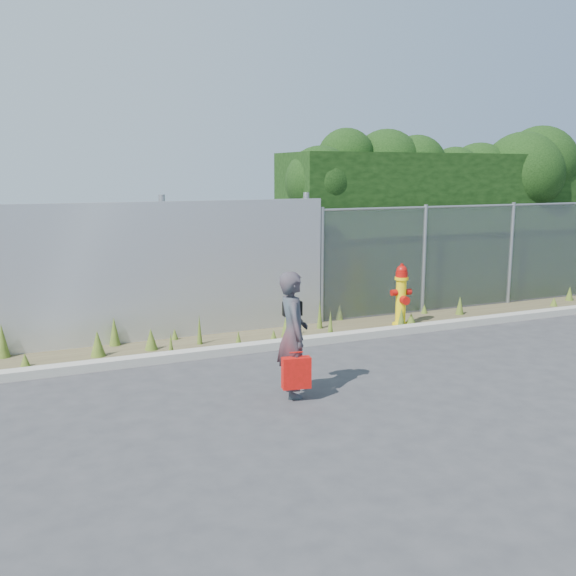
# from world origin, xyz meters

# --- Properties ---
(ground) EXTENTS (80.00, 80.00, 0.00)m
(ground) POSITION_xyz_m (0.00, 0.00, 0.00)
(ground) COLOR #353437
(ground) RESTS_ON ground
(curb) EXTENTS (16.00, 0.22, 0.12)m
(curb) POSITION_xyz_m (0.00, 1.80, 0.06)
(curb) COLOR #A29E92
(curb) RESTS_ON ground
(weed_strip) EXTENTS (16.00, 1.32, 0.51)m
(weed_strip) POSITION_xyz_m (-0.66, 2.42, 0.10)
(weed_strip) COLOR #4D442C
(weed_strip) RESTS_ON ground
(corrugated_fence) EXTENTS (8.50, 0.21, 2.30)m
(corrugated_fence) POSITION_xyz_m (-3.25, 3.01, 1.10)
(corrugated_fence) COLOR #B6B8BE
(corrugated_fence) RESTS_ON ground
(chainlink_fence) EXTENTS (6.50, 0.07, 2.05)m
(chainlink_fence) POSITION_xyz_m (4.25, 3.00, 1.03)
(chainlink_fence) COLOR gray
(chainlink_fence) RESTS_ON ground
(hedge) EXTENTS (7.45, 2.02, 3.63)m
(hedge) POSITION_xyz_m (4.65, 4.00, 1.96)
(hedge) COLOR black
(hedge) RESTS_ON ground
(fire_hydrant) EXTENTS (0.37, 0.33, 1.10)m
(fire_hydrant) POSITION_xyz_m (2.20, 2.23, 0.53)
(fire_hydrant) COLOR yellow
(fire_hydrant) RESTS_ON ground
(woman) EXTENTS (0.48, 0.62, 1.51)m
(woman) POSITION_xyz_m (-0.93, -0.18, 0.75)
(woman) COLOR #0E535B
(woman) RESTS_ON ground
(red_tote_bag) EXTENTS (0.33, 0.12, 0.44)m
(red_tote_bag) POSITION_xyz_m (-0.99, -0.41, 0.35)
(red_tote_bag) COLOR #A91109
(black_shoulder_bag) EXTENTS (0.23, 0.10, 0.17)m
(black_shoulder_bag) POSITION_xyz_m (-0.84, 0.04, 1.01)
(black_shoulder_bag) COLOR black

